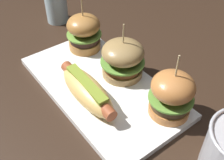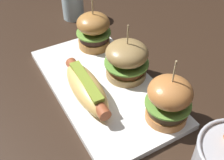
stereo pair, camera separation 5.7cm
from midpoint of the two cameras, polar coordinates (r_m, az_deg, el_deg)
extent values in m
plane|color=black|center=(0.63, 0.81, -1.72)|extent=(3.00, 3.00, 0.00)
cube|color=white|center=(0.62, 0.82, -1.26)|extent=(0.39, 0.21, 0.01)
ellipsoid|color=#DFB05F|center=(0.57, -2.48, -1.80)|extent=(0.18, 0.07, 0.05)
cylinder|color=brown|center=(0.57, -2.50, -1.44)|extent=(0.18, 0.03, 0.02)
cube|color=olive|center=(0.56, -2.54, -0.31)|extent=(0.13, 0.03, 0.01)
cylinder|color=#AC7338|center=(0.73, -1.46, 7.69)|extent=(0.08, 0.08, 0.02)
cylinder|color=#3A241E|center=(0.72, -1.49, 8.98)|extent=(0.08, 0.08, 0.02)
cylinder|color=#6B9E3D|center=(0.71, -1.50, 9.70)|extent=(0.09, 0.09, 0.00)
ellipsoid|color=#AC7338|center=(0.70, -1.54, 11.57)|extent=(0.08, 0.08, 0.05)
cylinder|color=tan|center=(0.68, -1.61, 14.47)|extent=(0.00, 0.00, 0.06)
cylinder|color=#997948|center=(0.64, 5.49, 1.56)|extent=(0.09, 0.09, 0.02)
cylinder|color=#5A3319|center=(0.63, 5.59, 2.75)|extent=(0.09, 0.09, 0.02)
cylinder|color=#609338|center=(0.62, 5.65, 3.50)|extent=(0.10, 0.10, 0.00)
ellipsoid|color=#997948|center=(0.60, 5.81, 5.45)|extent=(0.09, 0.09, 0.05)
cylinder|color=tan|center=(0.58, 6.08, 8.56)|extent=(0.00, 0.00, 0.06)
cylinder|color=#BA733A|center=(0.56, 13.99, -6.95)|extent=(0.08, 0.08, 0.02)
cylinder|color=#47331F|center=(0.54, 14.32, -5.63)|extent=(0.08, 0.08, 0.02)
cylinder|color=#609338|center=(0.54, 14.52, -4.77)|extent=(0.09, 0.09, 0.00)
ellipsoid|color=#BA733A|center=(0.52, 15.05, -2.59)|extent=(0.08, 0.08, 0.05)
cylinder|color=tan|center=(0.49, 15.89, 0.89)|extent=(0.00, 0.00, 0.06)
camera|label=1|loc=(0.03, -87.13, 2.55)|focal=44.25mm
camera|label=2|loc=(0.03, 92.87, -2.55)|focal=44.25mm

